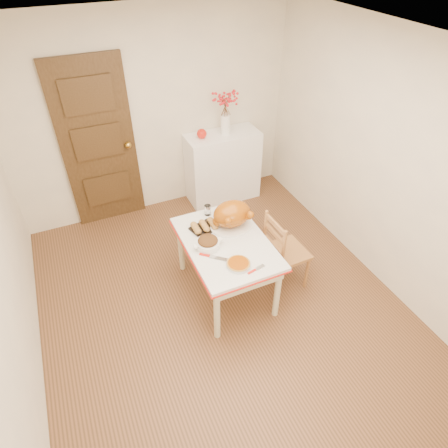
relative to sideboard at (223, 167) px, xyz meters
name	(u,v)px	position (x,y,z in m)	size (l,w,h in m)	color
floor	(220,303)	(-0.82, -1.78, -0.48)	(3.50, 4.00, 0.00)	#48301B
ceiling	(218,49)	(-0.82, -1.78, 2.02)	(3.50, 4.00, 0.00)	white
wall_back	(153,117)	(-0.82, 0.22, 0.77)	(3.50, 0.00, 2.50)	#EEE2C1
wall_front	(388,433)	(-0.82, -3.78, 0.77)	(3.50, 0.00, 2.50)	#EEE2C1
wall_right	(382,164)	(0.93, -1.78, 0.77)	(0.00, 4.00, 2.50)	#EEE2C1
door_back	(99,146)	(-1.52, 0.19, 0.55)	(0.85, 0.06, 2.06)	#311F0F
sideboard	(223,167)	(0.00, 0.00, 0.00)	(0.96, 0.43, 0.96)	white
kitchen_table	(226,267)	(-0.69, -1.63, -0.14)	(0.79, 1.16, 0.69)	silver
chair_oak	(287,250)	(-0.07, -1.77, -0.03)	(0.40, 0.40, 0.90)	#A56B31
berry_vase	(225,114)	(0.04, 0.00, 0.74)	(0.27, 0.27, 0.52)	white
apple	(202,134)	(-0.29, 0.00, 0.54)	(0.12, 0.12, 0.12)	red
turkey_platter	(232,215)	(-0.54, -1.44, 0.35)	(0.45, 0.36, 0.28)	#9A500A
pumpkin_pie	(238,264)	(-0.73, -1.98, 0.23)	(0.22, 0.22, 0.05)	#903C00
stuffing_dish	(208,243)	(-0.88, -1.64, 0.27)	(0.28, 0.22, 0.11)	#3D2A13
rolls_tray	(204,226)	(-0.81, -1.37, 0.25)	(0.26, 0.20, 0.07)	#B47F3C
pie_server	(256,269)	(-0.60, -2.09, 0.22)	(0.19, 0.05, 0.01)	silver
carving_knife	(214,257)	(-0.89, -1.79, 0.22)	(0.28, 0.07, 0.01)	silver
drinking_glass	(208,210)	(-0.69, -1.16, 0.27)	(0.07, 0.07, 0.12)	white
shaker_pair	(228,205)	(-0.45, -1.16, 0.26)	(0.09, 0.04, 0.09)	white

